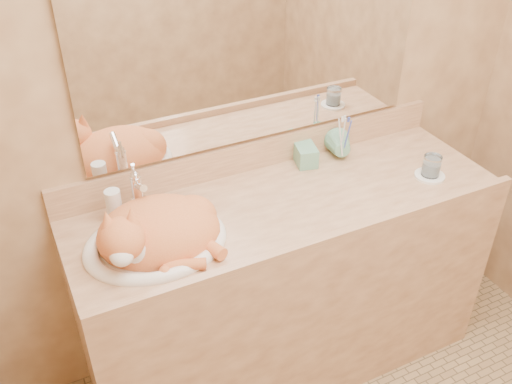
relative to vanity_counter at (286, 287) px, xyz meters
name	(u,v)px	position (x,y,z in m)	size (l,w,h in m)	color
wall_back	(256,71)	(0.00, 0.28, 0.82)	(2.40, 0.02, 2.50)	olive
vanity_counter	(286,287)	(0.00, 0.00, 0.00)	(1.60, 0.55, 0.85)	#976543
mirror	(257,33)	(0.00, 0.26, 0.97)	(1.30, 0.02, 0.80)	white
sink_basin	(154,227)	(-0.51, -0.02, 0.50)	(0.46, 0.39, 0.14)	white
faucet	(137,193)	(-0.51, 0.16, 0.52)	(0.05, 0.13, 0.19)	white
cat	(155,231)	(-0.51, -0.03, 0.49)	(0.40, 0.33, 0.22)	#D56331
soap_dispenser	(310,151)	(0.17, 0.15, 0.51)	(0.08, 0.08, 0.17)	#6BAC8C
toothbrush_cup	(343,152)	(0.32, 0.15, 0.47)	(0.11, 0.11, 0.10)	#6BAC8C
toothbrushes	(344,135)	(0.32, 0.15, 0.55)	(0.03, 0.03, 0.20)	silver
saucer	(430,176)	(0.57, -0.09, 0.43)	(0.12, 0.12, 0.01)	white
water_glass	(432,166)	(0.57, -0.09, 0.48)	(0.07, 0.07, 0.08)	silver
lotion_bottle	(114,207)	(-0.59, 0.16, 0.49)	(0.05, 0.05, 0.13)	silver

